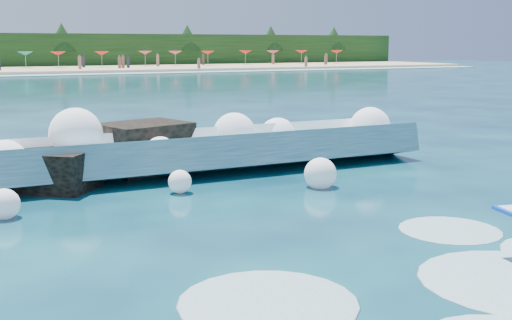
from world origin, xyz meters
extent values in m
plane|color=#062037|center=(0.00, 0.00, 0.00)|extent=(200.00, 200.00, 0.00)
cube|color=#33707F|center=(0.28, 6.99, 0.43)|extent=(17.14, 2.61, 1.43)
cube|color=white|center=(0.28, 7.79, 0.86)|extent=(17.14, 1.21, 0.67)
cube|color=black|center=(-1.77, 6.61, 0.39)|extent=(2.56, 2.49, 1.12)
cube|color=black|center=(0.93, 7.81, 0.55)|extent=(2.67, 2.37, 1.57)
sphere|color=white|center=(-2.77, 6.70, 0.73)|extent=(1.06, 1.06, 1.06)
sphere|color=white|center=(-1.00, 7.35, 1.20)|extent=(1.36, 1.36, 1.36)
sphere|color=white|center=(0.96, 6.50, 0.70)|extent=(0.84, 0.84, 0.84)
sphere|color=white|center=(3.45, 7.34, 0.93)|extent=(1.23, 1.23, 1.23)
sphere|color=white|center=(4.98, 7.55, 0.74)|extent=(1.14, 1.14, 1.14)
sphere|color=white|center=(7.66, 6.60, 0.97)|extent=(1.24, 1.24, 1.24)
sphere|color=white|center=(-3.05, 4.28, 0.29)|extent=(0.64, 0.64, 0.64)
sphere|color=white|center=(0.88, 4.80, 0.28)|extent=(0.55, 0.55, 0.55)
sphere|color=white|center=(4.21, 3.90, 0.33)|extent=(0.80, 0.80, 0.80)
ellipsoid|color=silver|center=(-0.25, -1.92, 0.00)|extent=(2.52, 2.52, 0.13)
ellipsoid|color=silver|center=(4.43, -0.38, 0.00)|extent=(1.93, 1.93, 0.10)
cone|color=#137A7A|center=(6.66, 81.42, 2.25)|extent=(2.00, 2.00, 0.50)
cone|color=red|center=(10.52, 79.23, 2.25)|extent=(2.00, 2.00, 0.50)
cone|color=red|center=(16.29, 79.30, 2.25)|extent=(2.00, 2.00, 0.50)
cone|color=#C73A5A|center=(23.15, 81.91, 2.25)|extent=(2.00, 2.00, 0.50)
cone|color=#C73A5A|center=(27.13, 80.20, 2.25)|extent=(2.00, 2.00, 0.50)
cone|color=red|center=(31.84, 79.26, 2.25)|extent=(2.00, 2.00, 0.50)
cone|color=red|center=(39.04, 81.59, 2.25)|extent=(2.00, 2.00, 0.50)
cone|color=#C73A5A|center=(43.20, 80.39, 2.25)|extent=(2.00, 2.00, 0.50)
cone|color=red|center=(49.19, 81.78, 2.25)|extent=(2.00, 2.00, 0.50)
cone|color=red|center=(54.34, 79.32, 2.25)|extent=(2.00, 2.00, 0.50)
cube|color=#262633|center=(32.01, 78.66, 1.12)|extent=(0.35, 0.22, 1.44)
cube|color=brown|center=(26.32, 68.78, 0.78)|extent=(0.35, 0.22, 1.40)
cube|color=#8C664C|center=(44.67, 74.15, 1.08)|extent=(0.35, 0.22, 1.35)
cube|color=brown|center=(10.61, 68.43, 0.86)|extent=(0.35, 0.22, 1.56)
cube|color=#3F332D|center=(52.60, 68.27, 0.83)|extent=(0.35, 0.22, 1.50)
cube|color=#8C664C|center=(32.08, 69.24, 0.78)|extent=(0.35, 0.22, 1.39)
cube|color=#8C664C|center=(18.93, 76.46, 1.19)|extent=(0.35, 0.22, 1.58)
cube|color=#262633|center=(12.07, 73.03, 1.10)|extent=(0.35, 0.22, 1.40)
cube|color=brown|center=(26.83, 77.35, 1.11)|extent=(0.35, 0.22, 1.43)
cube|color=#3F332D|center=(20.61, 77.26, 1.13)|extent=(0.35, 0.22, 1.46)
camera|label=1|loc=(-4.06, -9.24, 3.47)|focal=45.00mm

